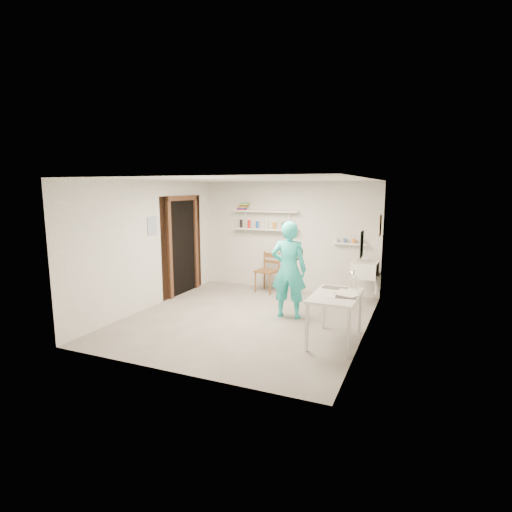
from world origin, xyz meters
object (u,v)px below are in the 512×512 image
at_px(man, 289,270).
at_px(work_table, 335,318).
at_px(belfast_sink, 365,269).
at_px(wooden_chair, 267,271).
at_px(desk_lamp, 354,275).
at_px(wall_clock, 294,252).

relative_size(man, work_table, 1.56).
bearing_deg(belfast_sink, work_table, -92.91).
height_order(wooden_chair, work_table, wooden_chair).
bearing_deg(work_table, wooden_chair, 130.95).
bearing_deg(work_table, man, 140.45).
height_order(belfast_sink, desk_lamp, desk_lamp).
xyz_separation_m(wooden_chair, desk_lamp, (2.16, -1.84, 0.48)).
bearing_deg(work_table, belfast_sink, 87.09).
height_order(man, wall_clock, man).
relative_size(belfast_sink, work_table, 0.55).
xyz_separation_m(man, desk_lamp, (1.18, -0.39, 0.10)).
distance_m(belfast_sink, work_table, 2.19).
height_order(work_table, desk_lamp, desk_lamp).
bearing_deg(belfast_sink, wall_clock, -134.16).
distance_m(wall_clock, work_table, 1.63).
height_order(belfast_sink, man, man).
xyz_separation_m(wall_clock, wooden_chair, (-1.00, 1.23, -0.67)).
xyz_separation_m(work_table, desk_lamp, (0.18, 0.44, 0.58)).
height_order(wall_clock, desk_lamp, wall_clock).
relative_size(belfast_sink, desk_lamp, 4.39).
relative_size(wall_clock, work_table, 0.28).
relative_size(man, desk_lamp, 12.49).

